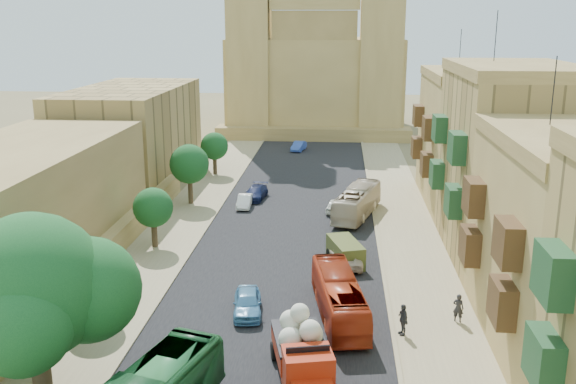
% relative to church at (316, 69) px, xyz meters
% --- Properties ---
extents(road_surface, '(14.00, 140.00, 0.01)m').
position_rel_church_xyz_m(road_surface, '(0.00, -48.61, -9.51)').
color(road_surface, black).
rests_on(road_surface, ground).
extents(sidewalk_east, '(5.00, 140.00, 0.01)m').
position_rel_church_xyz_m(sidewalk_east, '(9.50, -48.61, -9.51)').
color(sidewalk_east, '#978863').
rests_on(sidewalk_east, ground).
extents(sidewalk_west, '(5.00, 140.00, 0.01)m').
position_rel_church_xyz_m(sidewalk_west, '(-9.50, -48.61, -9.51)').
color(sidewalk_west, '#978863').
rests_on(sidewalk_west, ground).
extents(kerb_east, '(0.25, 140.00, 0.12)m').
position_rel_church_xyz_m(kerb_east, '(7.00, -48.61, -9.46)').
color(kerb_east, '#978863').
rests_on(kerb_east, ground).
extents(kerb_west, '(0.25, 140.00, 0.12)m').
position_rel_church_xyz_m(kerb_west, '(-7.00, -48.61, -9.46)').
color(kerb_west, '#978863').
rests_on(kerb_west, ground).
extents(townhouse_b, '(9.00, 14.00, 14.90)m').
position_rel_church_xyz_m(townhouse_b, '(15.95, -67.61, -3.86)').
color(townhouse_b, '#A18548').
rests_on(townhouse_b, ground).
extents(townhouse_c, '(9.00, 14.00, 17.40)m').
position_rel_church_xyz_m(townhouse_c, '(15.95, -53.61, -2.61)').
color(townhouse_c, '#AB8D4E').
rests_on(townhouse_c, ground).
extents(townhouse_d, '(9.00, 14.00, 15.90)m').
position_rel_church_xyz_m(townhouse_d, '(15.95, -39.61, -3.36)').
color(townhouse_d, '#A18548').
rests_on(townhouse_d, ground).
extents(west_wall, '(1.00, 40.00, 1.80)m').
position_rel_church_xyz_m(west_wall, '(-12.50, -58.61, -8.62)').
color(west_wall, '#A18548').
rests_on(west_wall, ground).
extents(west_building_low, '(10.00, 28.00, 8.40)m').
position_rel_church_xyz_m(west_building_low, '(-18.00, -60.61, -5.32)').
color(west_building_low, olive).
rests_on(west_building_low, ground).
extents(west_building_mid, '(10.00, 22.00, 10.00)m').
position_rel_church_xyz_m(west_building_mid, '(-18.00, -34.61, -4.52)').
color(west_building_mid, '#AB8D4E').
rests_on(west_building_mid, ground).
extents(church, '(28.00, 22.50, 36.30)m').
position_rel_church_xyz_m(church, '(0.00, 0.00, 0.00)').
color(church, '#A18548').
rests_on(church, ground).
extents(ficus_tree, '(8.67, 7.98, 8.67)m').
position_rel_church_xyz_m(ficus_tree, '(-9.42, -74.61, -4.39)').
color(ficus_tree, '#3C2E1E').
rests_on(ficus_tree, ground).
extents(street_tree_a, '(3.06, 3.06, 4.71)m').
position_rel_church_xyz_m(street_tree_a, '(-10.00, -66.61, -6.37)').
color(street_tree_a, '#3C2E1E').
rests_on(street_tree_a, ground).
extents(street_tree_b, '(3.00, 3.00, 4.62)m').
position_rel_church_xyz_m(street_tree_b, '(-10.00, -54.61, -6.43)').
color(street_tree_b, '#3C2E1E').
rests_on(street_tree_b, ground).
extents(street_tree_c, '(3.66, 3.66, 5.63)m').
position_rel_church_xyz_m(street_tree_c, '(-10.00, -42.61, -5.74)').
color(street_tree_c, '#3C2E1E').
rests_on(street_tree_c, ground).
extents(street_tree_d, '(3.07, 3.07, 4.71)m').
position_rel_church_xyz_m(street_tree_d, '(-10.00, -30.61, -6.36)').
color(street_tree_d, '#3C2E1E').
rests_on(street_tree_d, ground).
extents(red_truck, '(3.63, 6.53, 3.63)m').
position_rel_church_xyz_m(red_truck, '(2.33, -72.62, -7.92)').
color(red_truck, '#AA250D').
rests_on(red_truck, ground).
extents(olive_pickup, '(2.83, 4.28, 1.63)m').
position_rel_church_xyz_m(olive_pickup, '(4.41, -56.81, -8.72)').
color(olive_pickup, '#47501E').
rests_on(olive_pickup, ground).
extents(bus_red_east, '(3.54, 9.26, 2.52)m').
position_rel_church_xyz_m(bus_red_east, '(4.00, -65.49, -8.26)').
color(bus_red_east, '#AE3115').
rests_on(bus_red_east, ground).
extents(bus_cream_east, '(4.59, 9.56, 2.59)m').
position_rel_church_xyz_m(bus_cream_east, '(5.50, -45.47, -8.22)').
color(bus_cream_east, beige).
rests_on(bus_cream_east, ground).
extents(car_blue_a, '(2.14, 4.21, 1.37)m').
position_rel_church_xyz_m(car_blue_a, '(-1.34, -65.46, -8.83)').
color(car_blue_a, '#4B8CB8').
rests_on(car_blue_a, ground).
extents(car_white_a, '(1.30, 3.49, 1.14)m').
position_rel_church_xyz_m(car_white_a, '(-4.76, -43.45, -8.95)').
color(car_white_a, white).
rests_on(car_white_a, ground).
extents(car_cream, '(2.46, 4.60, 1.23)m').
position_rel_church_xyz_m(car_cream, '(4.43, -57.30, -8.90)').
color(car_cream, beige).
rests_on(car_cream, ground).
extents(car_dkblue, '(2.23, 4.48, 1.25)m').
position_rel_church_xyz_m(car_dkblue, '(-4.10, -40.56, -8.89)').
color(car_dkblue, '#0E173E').
rests_on(car_dkblue, ground).
extents(car_white_b, '(1.88, 3.69, 1.20)m').
position_rel_church_xyz_m(car_white_b, '(3.60, -44.30, -8.91)').
color(car_white_b, white).
rests_on(car_white_b, ground).
extents(car_blue_b, '(2.01, 3.90, 1.22)m').
position_rel_church_xyz_m(car_blue_b, '(-1.51, -16.62, -8.90)').
color(car_blue_b, '#3253B1').
rests_on(car_blue_b, ground).
extents(pedestrian_a, '(0.72, 0.61, 1.68)m').
position_rel_church_xyz_m(pedestrian_a, '(10.79, -65.51, -8.67)').
color(pedestrian_a, '#252426').
rests_on(pedestrian_a, ground).
extents(pedestrian_c, '(0.75, 1.13, 1.79)m').
position_rel_church_xyz_m(pedestrian_c, '(7.50, -67.34, -8.62)').
color(pedestrian_c, '#3B3B3F').
rests_on(pedestrian_c, ground).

